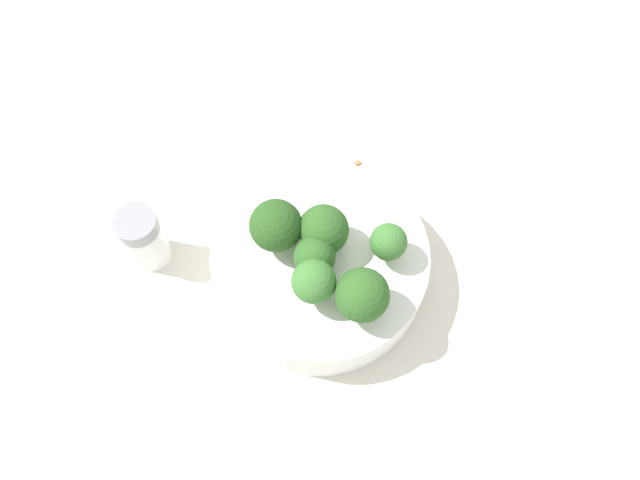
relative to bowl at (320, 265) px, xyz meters
name	(u,v)px	position (x,y,z in m)	size (l,w,h in m)	color
ground_plane	(320,275)	(0.00, 0.00, -0.03)	(3.00, 3.00, 0.00)	silver
bowl	(320,265)	(0.00, 0.00, 0.00)	(0.21, 0.21, 0.05)	white
broccoli_floret_0	(362,296)	(-0.05, 0.04, 0.06)	(0.05, 0.05, 0.06)	#7A9E5B
broccoli_floret_1	(322,230)	(0.00, -0.01, 0.05)	(0.05, 0.05, 0.05)	#8EB770
broccoli_floret_2	(312,256)	(0.00, 0.02, 0.05)	(0.04, 0.04, 0.05)	#8EB770
broccoli_floret_3	(276,226)	(0.04, 0.00, 0.06)	(0.05, 0.05, 0.06)	#8EB770
broccoli_floret_4	(314,282)	(-0.01, 0.04, 0.06)	(0.04, 0.04, 0.05)	#7A9E5B
broccoli_floret_5	(388,243)	(-0.06, -0.02, 0.05)	(0.03, 0.03, 0.04)	#8EB770
pepper_shaker	(144,238)	(0.17, 0.03, 0.01)	(0.04, 0.04, 0.08)	silver
almond_crumb_0	(388,189)	(-0.04, -0.12, -0.02)	(0.01, 0.01, 0.01)	#AD7F4C
almond_crumb_1	(358,162)	(0.00, -0.14, -0.02)	(0.01, 0.00, 0.01)	olive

